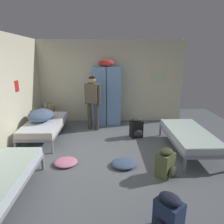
{
  "coord_description": "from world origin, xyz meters",
  "views": [
    {
      "loc": [
        -0.09,
        -4.06,
        2.16
      ],
      "look_at": [
        0.0,
        0.25,
        0.95
      ],
      "focal_mm": 31.93,
      "sensor_mm": 36.0,
      "label": 1
    }
  ],
  "objects_px": {
    "water_bottle": "(45,104)",
    "clothes_pile_pink": "(66,162)",
    "shelf_unit": "(48,114)",
    "clothes_pile_denim": "(124,163)",
    "bedding_heap": "(41,115)",
    "backpack_black": "(136,128)",
    "lotion_bottle": "(49,105)",
    "locker_bank": "(106,95)",
    "bed_left_rear": "(45,125)",
    "bed_right": "(189,135)",
    "backpack_olive": "(166,163)",
    "backpack_navy": "(168,215)",
    "person_traveler": "(93,98)"
  },
  "relations": [
    {
      "from": "bed_right",
      "to": "clothes_pile_pink",
      "type": "distance_m",
      "value": 2.85
    },
    {
      "from": "locker_bank",
      "to": "person_traveler",
      "type": "relative_size",
      "value": 1.28
    },
    {
      "from": "lotion_bottle",
      "to": "backpack_olive",
      "type": "xyz_separation_m",
      "value": [
        2.94,
        -2.99,
        -0.38
      ]
    },
    {
      "from": "backpack_black",
      "to": "backpack_olive",
      "type": "xyz_separation_m",
      "value": [
        0.28,
        -1.89,
        0.0
      ]
    },
    {
      "from": "bed_right",
      "to": "clothes_pile_pink",
      "type": "relative_size",
      "value": 3.93
    },
    {
      "from": "shelf_unit",
      "to": "backpack_olive",
      "type": "bearing_deg",
      "value": -45.16
    },
    {
      "from": "shelf_unit",
      "to": "clothes_pile_denim",
      "type": "xyz_separation_m",
      "value": [
        2.27,
        -2.66,
        -0.29
      ]
    },
    {
      "from": "bed_left_rear",
      "to": "backpack_black",
      "type": "xyz_separation_m",
      "value": [
        2.48,
        0.0,
        -0.12
      ]
    },
    {
      "from": "person_traveler",
      "to": "water_bottle",
      "type": "height_order",
      "value": "person_traveler"
    },
    {
      "from": "locker_bank",
      "to": "bedding_heap",
      "type": "distance_m",
      "value": 2.13
    },
    {
      "from": "person_traveler",
      "to": "clothes_pile_denim",
      "type": "relative_size",
      "value": 3.16
    },
    {
      "from": "water_bottle",
      "to": "person_traveler",
      "type": "bearing_deg",
      "value": -19.15
    },
    {
      "from": "backpack_olive",
      "to": "backpack_black",
      "type": "bearing_deg",
      "value": 98.41
    },
    {
      "from": "locker_bank",
      "to": "backpack_olive",
      "type": "height_order",
      "value": "locker_bank"
    },
    {
      "from": "shelf_unit",
      "to": "lotion_bottle",
      "type": "height_order",
      "value": "lotion_bottle"
    },
    {
      "from": "water_bottle",
      "to": "backpack_black",
      "type": "relative_size",
      "value": 0.4
    },
    {
      "from": "bedding_heap",
      "to": "backpack_black",
      "type": "relative_size",
      "value": 1.54
    },
    {
      "from": "backpack_olive",
      "to": "water_bottle",
      "type": "bearing_deg",
      "value": 135.4
    },
    {
      "from": "water_bottle",
      "to": "clothes_pile_pink",
      "type": "distance_m",
      "value": 2.9
    },
    {
      "from": "shelf_unit",
      "to": "person_traveler",
      "type": "relative_size",
      "value": 0.35
    },
    {
      "from": "lotion_bottle",
      "to": "person_traveler",
      "type": "bearing_deg",
      "value": -18.87
    },
    {
      "from": "bedding_heap",
      "to": "clothes_pile_pink",
      "type": "xyz_separation_m",
      "value": [
        0.92,
        -1.44,
        -0.6
      ]
    },
    {
      "from": "bed_left_rear",
      "to": "bed_right",
      "type": "bearing_deg",
      "value": -13.23
    },
    {
      "from": "bed_right",
      "to": "backpack_olive",
      "type": "relative_size",
      "value": 3.45
    },
    {
      "from": "bed_left_rear",
      "to": "lotion_bottle",
      "type": "distance_m",
      "value": 1.15
    },
    {
      "from": "bed_left_rear",
      "to": "backpack_black",
      "type": "relative_size",
      "value": 3.45
    },
    {
      "from": "water_bottle",
      "to": "clothes_pile_pink",
      "type": "xyz_separation_m",
      "value": [
        1.15,
        -2.59,
        -0.62
      ]
    },
    {
      "from": "backpack_navy",
      "to": "backpack_black",
      "type": "bearing_deg",
      "value": 89.22
    },
    {
      "from": "person_traveler",
      "to": "clothes_pile_pink",
      "type": "height_order",
      "value": "person_traveler"
    },
    {
      "from": "bedding_heap",
      "to": "backpack_black",
      "type": "distance_m",
      "value": 2.61
    },
    {
      "from": "locker_bank",
      "to": "shelf_unit",
      "type": "distance_m",
      "value": 2.01
    },
    {
      "from": "water_bottle",
      "to": "lotion_bottle",
      "type": "relative_size",
      "value": 1.39
    },
    {
      "from": "bed_right",
      "to": "backpack_black",
      "type": "height_order",
      "value": "backpack_black"
    },
    {
      "from": "backpack_olive",
      "to": "bed_left_rear",
      "type": "bearing_deg",
      "value": 145.77
    },
    {
      "from": "locker_bank",
      "to": "bed_left_rear",
      "type": "distance_m",
      "value": 2.12
    },
    {
      "from": "locker_bank",
      "to": "clothes_pile_pink",
      "type": "height_order",
      "value": "locker_bank"
    },
    {
      "from": "water_bottle",
      "to": "lotion_bottle",
      "type": "height_order",
      "value": "water_bottle"
    },
    {
      "from": "lotion_bottle",
      "to": "backpack_navy",
      "type": "xyz_separation_m",
      "value": [
        2.62,
        -4.23,
        -0.38
      ]
    },
    {
      "from": "person_traveler",
      "to": "clothes_pile_pink",
      "type": "distance_m",
      "value": 2.28
    },
    {
      "from": "locker_bank",
      "to": "bed_right",
      "type": "relative_size",
      "value": 1.09
    },
    {
      "from": "backpack_navy",
      "to": "clothes_pile_denim",
      "type": "height_order",
      "value": "backpack_navy"
    },
    {
      "from": "bedding_heap",
      "to": "person_traveler",
      "type": "bearing_deg",
      "value": 23.88
    },
    {
      "from": "shelf_unit",
      "to": "person_traveler",
      "type": "xyz_separation_m",
      "value": [
        1.51,
        -0.53,
        0.63
      ]
    },
    {
      "from": "bedding_heap",
      "to": "lotion_bottle",
      "type": "height_order",
      "value": "bedding_heap"
    },
    {
      "from": "water_bottle",
      "to": "backpack_olive",
      "type": "distance_m",
      "value": 4.36
    },
    {
      "from": "clothes_pile_denim",
      "to": "backpack_black",
      "type": "bearing_deg",
      "value": 72.97
    },
    {
      "from": "lotion_bottle",
      "to": "clothes_pile_pink",
      "type": "height_order",
      "value": "lotion_bottle"
    },
    {
      "from": "clothes_pile_pink",
      "to": "locker_bank",
      "type": "bearing_deg",
      "value": 72.22
    },
    {
      "from": "backpack_olive",
      "to": "clothes_pile_pink",
      "type": "relative_size",
      "value": 1.14
    },
    {
      "from": "bedding_heap",
      "to": "lotion_bottle",
      "type": "xyz_separation_m",
      "value": [
        -0.08,
        1.09,
        0.0
      ]
    }
  ]
}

